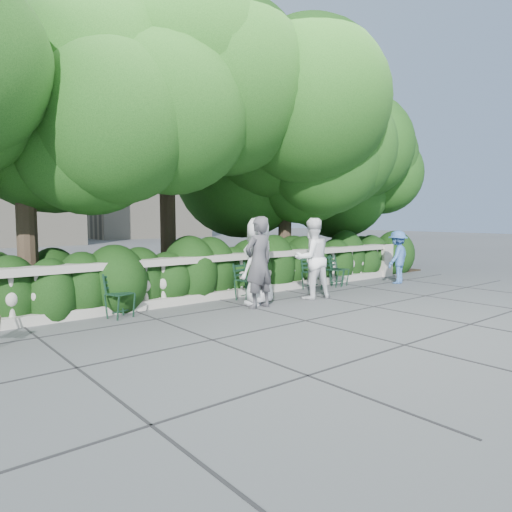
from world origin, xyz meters
TOP-DOWN VIEW (x-y plane):
  - ground at (0.00, 0.00)m, footprint 90.00×90.00m
  - balustrade at (0.00, 1.80)m, footprint 12.00×0.44m
  - shrub_hedge at (0.00, 3.00)m, footprint 15.00×2.60m
  - tree_canopy at (0.69, 3.19)m, footprint 15.04×6.52m
  - chair_b at (-2.92, 1.19)m, footprint 0.55×0.58m
  - chair_c at (-0.03, 1.12)m, footprint 0.52×0.55m
  - chair_d at (3.17, 1.16)m, footprint 0.55×0.58m
  - chair_e at (2.11, 1.19)m, footprint 0.48×0.52m
  - chair_f at (3.00, 1.19)m, footprint 0.54×0.57m
  - person_businessman at (-0.15, 0.73)m, footprint 1.05×0.86m
  - person_woman_grey at (-0.40, 0.42)m, footprint 0.70×0.48m
  - person_casual_man at (1.21, 0.49)m, footprint 1.02×0.87m
  - person_older_blue at (4.76, 0.60)m, footprint 1.04×0.73m

SIDE VIEW (x-z plane):
  - ground at x=0.00m, z-range 0.00..0.00m
  - shrub_hedge at x=0.00m, z-range -0.85..0.85m
  - chair_b at x=-2.92m, z-range -0.42..0.42m
  - chair_c at x=-0.03m, z-range -0.42..0.42m
  - chair_d at x=3.17m, z-range -0.42..0.42m
  - chair_e at x=2.11m, z-range -0.42..0.42m
  - chair_f at x=3.00m, z-range -0.42..0.42m
  - balustrade at x=0.00m, z-range -0.01..0.99m
  - person_older_blue at x=4.76m, z-range 0.00..1.47m
  - person_casual_man at x=1.21m, z-range 0.00..1.83m
  - person_businessman at x=-0.15m, z-range 0.00..1.84m
  - person_woman_grey at x=-0.40m, z-range 0.00..1.86m
  - tree_canopy at x=0.69m, z-range 0.57..7.35m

